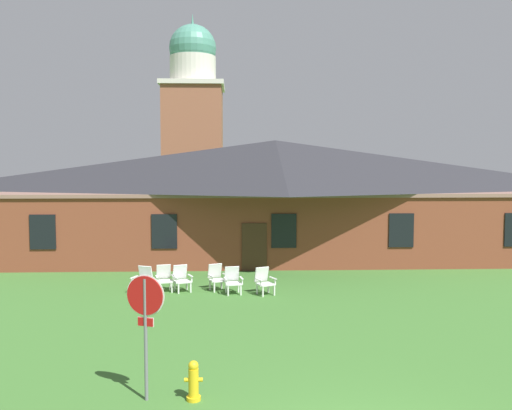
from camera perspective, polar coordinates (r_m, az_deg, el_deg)
brick_building at (r=28.14m, az=2.08°, el=1.01°), size 26.97×10.40×5.94m
dome_tower at (r=45.16m, az=-6.72°, el=8.16°), size 5.18×5.18×17.16m
stop_sign at (r=10.68m, az=-11.77°, el=-11.15°), size 0.77×0.29×2.47m
lawn_chair_by_porch at (r=19.81m, az=-11.99°, el=-7.77°), size 0.77×0.82×0.96m
lawn_chair_near_door at (r=19.94m, az=-9.80°, el=-7.66°), size 0.74×0.78×0.96m
lawn_chair_left_end at (r=19.81m, az=-7.99°, el=-7.72°), size 0.79×0.84×0.96m
lawn_chair_middle at (r=19.88m, az=-4.24°, el=-7.65°), size 0.79×0.83×0.96m
lawn_chair_right_end at (r=19.31m, az=-2.51°, el=-7.99°), size 0.72×0.76×0.96m
lawn_chair_far_side at (r=19.18m, az=0.86°, el=-8.07°), size 0.80×0.84×0.96m
fire_hydrant at (r=10.97m, az=-6.71°, el=-18.26°), size 0.36×0.28×0.79m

